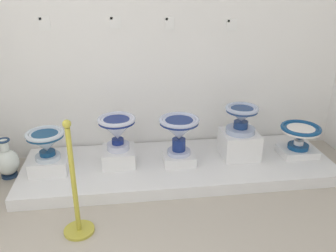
% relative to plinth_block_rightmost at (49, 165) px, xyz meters
% --- Properties ---
extents(wall_back, '(4.12, 0.06, 2.96)m').
position_rel_plinth_block_rightmost_xyz_m(wall_back, '(1.31, 0.61, 1.29)').
color(wall_back, white).
rests_on(wall_back, ground_plane).
extents(display_platform, '(3.23, 1.03, 0.12)m').
position_rel_plinth_block_rightmost_xyz_m(display_platform, '(1.31, 0.04, -0.13)').
color(display_platform, white).
rests_on(display_platform, ground_plane).
extents(plinth_block_rightmost, '(0.36, 0.28, 0.14)m').
position_rel_plinth_block_rightmost_xyz_m(plinth_block_rightmost, '(0.00, 0.00, 0.00)').
color(plinth_block_rightmost, white).
rests_on(plinth_block_rightmost, display_platform).
extents(antique_toilet_rightmost, '(0.37, 0.37, 0.29)m').
position_rel_plinth_block_rightmost_xyz_m(antique_toilet_rightmost, '(0.00, 0.00, 0.26)').
color(antique_toilet_rightmost, silver).
rests_on(antique_toilet_rightmost, plinth_block_rightmost).
extents(plinth_block_pale_glazed, '(0.33, 0.35, 0.16)m').
position_rel_plinth_block_rightmost_xyz_m(plinth_block_pale_glazed, '(0.69, 0.09, 0.01)').
color(plinth_block_pale_glazed, white).
rests_on(plinth_block_pale_glazed, display_platform).
extents(antique_toilet_pale_glazed, '(0.38, 0.38, 0.35)m').
position_rel_plinth_block_rightmost_xyz_m(antique_toilet_pale_glazed, '(0.69, 0.09, 0.32)').
color(antique_toilet_pale_glazed, silver).
rests_on(antique_toilet_pale_glazed, plinth_block_pale_glazed).
extents(plinth_block_slender_white, '(0.32, 0.30, 0.10)m').
position_rel_plinth_block_rightmost_xyz_m(plinth_block_slender_white, '(1.31, 0.02, -0.02)').
color(plinth_block_slender_white, white).
rests_on(plinth_block_slender_white, display_platform).
extents(antique_toilet_slender_white, '(0.41, 0.41, 0.40)m').
position_rel_plinth_block_rightmost_xyz_m(antique_toilet_slender_white, '(1.31, 0.02, 0.31)').
color(antique_toilet_slender_white, silver).
rests_on(antique_toilet_slender_white, plinth_block_slender_white).
extents(plinth_block_squat_floral, '(0.38, 0.38, 0.27)m').
position_rel_plinth_block_rightmost_xyz_m(plinth_block_squat_floral, '(1.98, 0.09, 0.07)').
color(plinth_block_squat_floral, white).
rests_on(plinth_block_squat_floral, display_platform).
extents(antique_toilet_squat_floral, '(0.35, 0.35, 0.29)m').
position_rel_plinth_block_rightmost_xyz_m(antique_toilet_squat_floral, '(1.98, 0.09, 0.39)').
color(antique_toilet_squat_floral, '#A6B5D4').
rests_on(antique_toilet_squat_floral, plinth_block_squat_floral).
extents(plinth_block_central_ornate, '(0.39, 0.30, 0.08)m').
position_rel_plinth_block_rightmost_xyz_m(plinth_block_central_ornate, '(2.62, 0.03, -0.03)').
color(plinth_block_central_ornate, white).
rests_on(plinth_block_central_ornate, display_platform).
extents(antique_toilet_central_ornate, '(0.42, 0.42, 0.26)m').
position_rel_plinth_block_rightmost_xyz_m(antique_toilet_central_ornate, '(2.62, 0.03, 0.18)').
color(antique_toilet_central_ornate, navy).
rests_on(antique_toilet_central_ornate, plinth_block_central_ornate).
extents(info_placard_first, '(0.11, 0.01, 0.15)m').
position_rel_plinth_block_rightmost_xyz_m(info_placard_first, '(0.02, 0.57, 1.30)').
color(info_placard_first, white).
extents(info_placard_second, '(0.12, 0.01, 0.13)m').
position_rel_plinth_block_rightmost_xyz_m(info_placard_second, '(0.72, 0.57, 1.30)').
color(info_placard_second, white).
extents(info_placard_third, '(0.09, 0.01, 0.14)m').
position_rel_plinth_block_rightmost_xyz_m(info_placard_third, '(1.28, 0.57, 1.29)').
color(info_placard_third, white).
extents(info_placard_fourth, '(0.12, 0.01, 0.12)m').
position_rel_plinth_block_rightmost_xyz_m(info_placard_fourth, '(1.96, 0.57, 1.26)').
color(info_placard_fourth, white).
extents(decorative_vase_spare, '(0.24, 0.24, 0.42)m').
position_rel_plinth_block_rightmost_xyz_m(decorative_vase_spare, '(-0.45, 0.17, -0.01)').
color(decorative_vase_spare, navy).
rests_on(decorative_vase_spare, ground_plane).
extents(stanchion_post_near_left, '(0.25, 0.25, 0.98)m').
position_rel_plinth_block_rightmost_xyz_m(stanchion_post_near_left, '(0.35, -0.82, 0.11)').
color(stanchion_post_near_left, gold).
rests_on(stanchion_post_near_left, ground_plane).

